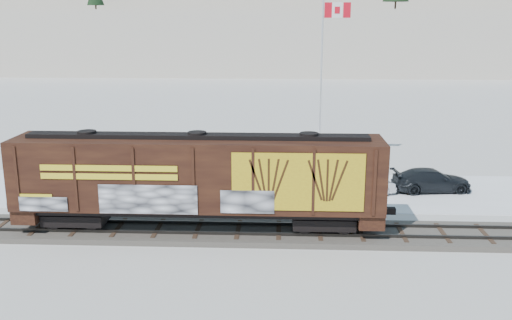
{
  "coord_description": "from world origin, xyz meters",
  "views": [
    {
      "loc": [
        0.11,
        -26.45,
        10.44
      ],
      "look_at": [
        -1.26,
        3.0,
        3.09
      ],
      "focal_mm": 40.0,
      "sensor_mm": 36.0,
      "label": 1
    }
  ],
  "objects_px": {
    "flagpole": "(322,109)",
    "car_white": "(362,186)",
    "hopper_railcar": "(198,176)",
    "car_dark": "(431,180)",
    "car_silver": "(106,173)"
  },
  "relations": [
    {
      "from": "hopper_railcar",
      "to": "car_white",
      "type": "distance_m",
      "value": 11.31
    },
    {
      "from": "hopper_railcar",
      "to": "car_dark",
      "type": "distance_m",
      "value": 15.6
    },
    {
      "from": "car_silver",
      "to": "car_dark",
      "type": "relative_size",
      "value": 1.0
    },
    {
      "from": "flagpole",
      "to": "car_white",
      "type": "height_order",
      "value": "flagpole"
    },
    {
      "from": "flagpole",
      "to": "car_white",
      "type": "relative_size",
      "value": 2.9
    },
    {
      "from": "car_silver",
      "to": "car_dark",
      "type": "distance_m",
      "value": 20.42
    },
    {
      "from": "flagpole",
      "to": "car_silver",
      "type": "height_order",
      "value": "flagpole"
    },
    {
      "from": "hopper_railcar",
      "to": "car_white",
      "type": "bearing_deg",
      "value": 36.54
    },
    {
      "from": "hopper_railcar",
      "to": "flagpole",
      "type": "xyz_separation_m",
      "value": [
        6.79,
        12.95,
        1.31
      ]
    },
    {
      "from": "flagpole",
      "to": "car_white",
      "type": "bearing_deg",
      "value": -71.71
    },
    {
      "from": "flagpole",
      "to": "car_silver",
      "type": "relative_size",
      "value": 2.41
    },
    {
      "from": "hopper_railcar",
      "to": "flagpole",
      "type": "relative_size",
      "value": 1.52
    },
    {
      "from": "car_dark",
      "to": "flagpole",
      "type": "bearing_deg",
      "value": 44.8
    },
    {
      "from": "hopper_railcar",
      "to": "car_silver",
      "type": "relative_size",
      "value": 3.67
    },
    {
      "from": "car_silver",
      "to": "car_white",
      "type": "relative_size",
      "value": 1.2
    }
  ]
}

